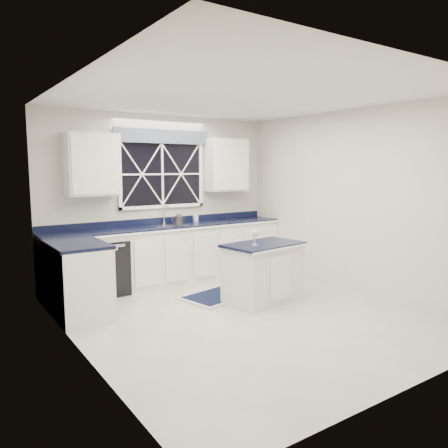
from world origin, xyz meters
TOP-DOWN VIEW (x-y plane):
  - ground at (0.00, 0.00)m, footprint 4.50×4.50m
  - back_wall at (0.00, 2.25)m, footprint 4.00×0.10m
  - base_cabinets at (-0.33, 1.78)m, footprint 3.99×1.60m
  - countertop at (0.00, 1.95)m, footprint 3.98×0.64m
  - dishwasher at (-1.10, 1.95)m, footprint 0.60×0.58m
  - window at (0.00, 2.20)m, footprint 1.65×0.09m
  - upper_cabinets at (0.00, 2.08)m, footprint 3.10×0.34m
  - faucet at (0.00, 2.14)m, footprint 0.05×0.20m
  - island at (0.61, 0.35)m, footprint 1.18×0.80m
  - rug at (0.28, 0.90)m, footprint 1.30×0.95m
  - kettle at (0.22, 2.07)m, footprint 0.25×0.15m
  - wine_glass at (0.43, 0.32)m, footprint 0.10×0.10m
  - soap_bottle at (0.59, 2.16)m, footprint 0.09×0.09m

SIDE VIEW (x-z plane):
  - ground at x=0.00m, z-range 0.00..0.00m
  - rug at x=0.28m, z-range 0.00..0.02m
  - dishwasher at x=-1.10m, z-range 0.00..0.82m
  - island at x=0.61m, z-range 0.00..0.82m
  - base_cabinets at x=-0.33m, z-range 0.00..0.90m
  - countertop at x=0.00m, z-range 0.90..0.94m
  - wine_glass at x=0.43m, z-range 0.86..1.09m
  - kettle at x=0.22m, z-range 0.93..1.11m
  - soap_bottle at x=0.59m, z-range 0.94..1.11m
  - faucet at x=0.00m, z-range 0.95..1.25m
  - back_wall at x=0.00m, z-range 0.00..2.70m
  - window at x=0.00m, z-range 1.20..2.46m
  - upper_cabinets at x=0.00m, z-range 1.45..2.35m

